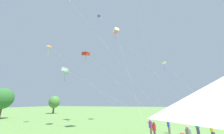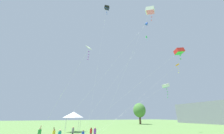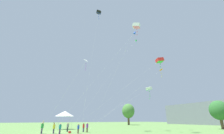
{
  "view_description": "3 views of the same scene",
  "coord_description": "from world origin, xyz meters",
  "views": [
    {
      "loc": [
        -11.86,
        4.98,
        3.44
      ],
      "look_at": [
        7.28,
        10.54,
        9.17
      ],
      "focal_mm": 20.0,
      "sensor_mm": 36.0,
      "label": 1
    },
    {
      "loc": [
        24.47,
        -0.32,
        3.18
      ],
      "look_at": [
        5.06,
        7.37,
        11.49
      ],
      "focal_mm": 20.0,
      "sensor_mm": 36.0,
      "label": 2
    },
    {
      "loc": [
        32.27,
        -3.95,
        2.17
      ],
      "look_at": [
        7.14,
        8.51,
        12.07
      ],
      "focal_mm": 24.0,
      "sensor_mm": 36.0,
      "label": 3
    }
  ],
  "objects": [
    {
      "name": "person_grey_shirt",
      "position": [
        0.69,
        2.14,
        0.86
      ],
      "size": [
        0.38,
        0.38,
        1.6
      ],
      "rotation": [
        0.0,
        0.0,
        4.31
      ],
      "color": "#282833",
      "rests_on": "ground"
    },
    {
      "name": "kite_white_box_0",
      "position": [
        12.4,
        11.13,
        19.2
      ],
      "size": [
        9.94,
        6.51,
        19.79
      ],
      "color": "silver",
      "rests_on": "ground"
    },
    {
      "name": "kite_red_box_2",
      "position": [
        10.98,
        17.6,
        13.72
      ],
      "size": [
        10.78,
        16.23,
        14.3
      ],
      "color": "silver",
      "rests_on": "ground"
    },
    {
      "name": "kite_black_box_6",
      "position": [
        2.07,
        7.18,
        28.57
      ],
      "size": [
        4.15,
        4.51,
        29.35
      ],
      "color": "silver",
      "rests_on": "ground"
    },
    {
      "name": "distant_building",
      "position": [
        -15.25,
        69.74,
        4.86
      ],
      "size": [
        35.86,
        14.62,
        9.71
      ],
      "primitive_type": "cube",
      "color": "slate",
      "rests_on": "ground"
    },
    {
      "name": "person_purple_shirt",
      "position": [
        3.82,
        5.07,
        0.89
      ],
      "size": [
        0.39,
        0.39,
        1.65
      ],
      "rotation": [
        0.0,
        0.0,
        5.43
      ],
      "color": "brown",
      "rests_on": "ground"
    },
    {
      "name": "kite_blue_diamond_4",
      "position": [
        8.27,
        13.69,
        20.77
      ],
      "size": [
        5.32,
        15.44,
        21.32
      ],
      "color": "silver",
      "rests_on": "ground"
    },
    {
      "name": "festival_tent",
      "position": [
        -7.42,
        2.79,
        3.57
      ],
      "size": [
        3.28,
        3.28,
        4.2
      ],
      "color": "#B7B7BC",
      "rests_on": "ground"
    },
    {
      "name": "kite_white_box_3",
      "position": [
        5.85,
        18.51,
        8.81
      ],
      "size": [
        1.43,
        16.66,
        9.34
      ],
      "color": "silver",
      "rests_on": "ground"
    },
    {
      "name": "tree_far_centre",
      "position": [
        -27.6,
        33.98,
        5.88
      ],
      "size": [
        6.03,
        5.43,
        9.1
      ],
      "color": "brown",
      "rests_on": "ground"
    },
    {
      "name": "kite_white_delta_5",
      "position": [
        11.79,
        1.81,
        10.39
      ],
      "size": [
        8.57,
        5.21,
        10.85
      ],
      "color": "silver",
      "rests_on": "ground"
    },
    {
      "name": "person_green_shirt",
      "position": [
        3.24,
        -2.48,
        0.99
      ],
      "size": [
        0.42,
        0.42,
        2.05
      ],
      "rotation": [
        0.0,
        0.0,
        0.81
      ],
      "color": "#473860",
      "rests_on": "ground"
    },
    {
      "name": "kite_orange_delta_7",
      "position": [
        5.84,
        22.69,
        13.8
      ],
      "size": [
        3.05,
        18.2,
        14.38
      ],
      "color": "silver",
      "rests_on": "ground"
    },
    {
      "name": "kite_green_diamond_1",
      "position": [
        0.04,
        19.99,
        24.6
      ],
      "size": [
        1.77,
        18.28,
        25.16
      ],
      "color": "silver",
      "rests_on": "ground"
    },
    {
      "name": "person_red_shirt",
      "position": [
        2.63,
        4.74,
        0.84
      ],
      "size": [
        0.37,
        0.37,
        1.56
      ],
      "rotation": [
        0.0,
        0.0,
        6.23
      ],
      "color": "#473860",
      "rests_on": "ground"
    }
  ]
}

